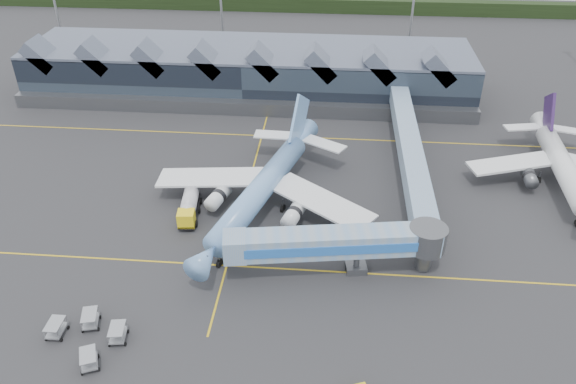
# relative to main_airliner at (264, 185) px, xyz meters

# --- Properties ---
(ground) EXTENTS (260.00, 260.00, 0.00)m
(ground) POSITION_rel_main_airliner_xyz_m (-3.23, -5.68, -3.68)
(ground) COLOR #2A2A2C
(ground) RESTS_ON ground
(taxi_stripes) EXTENTS (120.00, 60.00, 0.01)m
(taxi_stripes) POSITION_rel_main_airliner_xyz_m (-3.23, 4.32, -3.67)
(taxi_stripes) COLOR gold
(taxi_stripes) RESTS_ON ground
(tree_line_far) EXTENTS (260.00, 4.00, 4.00)m
(tree_line_far) POSITION_rel_main_airliner_xyz_m (-3.23, 104.32, -1.68)
(tree_line_far) COLOR black
(tree_line_far) RESTS_ON ground
(terminal) EXTENTS (90.00, 22.25, 12.52)m
(terminal) POSITION_rel_main_airliner_xyz_m (-8.30, 41.67, 1.20)
(terminal) COLOR black
(terminal) RESTS_ON ground
(light_masts) EXTENTS (132.40, 42.56, 22.45)m
(light_masts) POSITION_rel_main_airliner_xyz_m (17.77, 57.12, 8.81)
(light_masts) COLOR gray
(light_masts) RESTS_ON ground
(main_airliner) EXTENTS (32.48, 38.19, 12.51)m
(main_airliner) POSITION_rel_main_airliner_xyz_m (0.00, 0.00, 0.00)
(main_airliner) COLOR #6997D5
(main_airliner) RESTS_ON ground
(regional_jet) EXTENTS (28.60, 31.19, 10.71)m
(regional_jet) POSITION_rel_main_airliner_xyz_m (44.85, 10.49, -0.28)
(regional_jet) COLOR silver
(regional_jet) RESTS_ON ground
(jet_bridge) EXTENTS (27.21, 7.89, 6.41)m
(jet_bridge) POSITION_rel_main_airliner_xyz_m (12.03, -13.44, 0.81)
(jet_bridge) COLOR #7094BB
(jet_bridge) RESTS_ON ground
(fuel_truck) EXTENTS (3.41, 9.37, 3.11)m
(fuel_truck) POSITION_rel_main_airliner_xyz_m (-10.45, -2.84, -1.93)
(fuel_truck) COLOR black
(fuel_truck) RESTS_ON ground
(baggage_carts) EXTENTS (8.77, 8.39, 1.77)m
(baggage_carts) POSITION_rel_main_airliner_xyz_m (-15.87, -27.28, -2.68)
(baggage_carts) COLOR #989BA0
(baggage_carts) RESTS_ON ground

